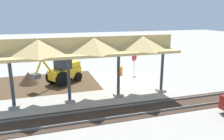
# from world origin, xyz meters

# --- Properties ---
(ground_plane) EXTENTS (120.00, 120.00, 0.00)m
(ground_plane) POSITION_xyz_m (0.00, 0.00, 0.00)
(ground_plane) COLOR #9E998E
(dirt_work_zone) EXTENTS (9.39, 7.00, 0.01)m
(dirt_work_zone) POSITION_xyz_m (7.74, -0.68, 0.00)
(dirt_work_zone) COLOR #4C3823
(dirt_work_zone) RESTS_ON ground
(platform_canopy) EXTENTS (12.92, 3.20, 4.90)m
(platform_canopy) POSITION_xyz_m (4.28, 4.71, 4.16)
(platform_canopy) COLOR #9E998E
(platform_canopy) RESTS_ON ground
(rail_tracks) EXTENTS (60.00, 2.58, 0.15)m
(rail_tracks) POSITION_xyz_m (0.00, 7.65, 0.03)
(rail_tracks) COLOR slate
(rail_tracks) RESTS_ON ground
(stop_sign) EXTENTS (0.70, 0.36, 2.30)m
(stop_sign) POSITION_xyz_m (-1.49, -1.04, 1.65)
(stop_sign) COLOR gray
(stop_sign) RESTS_ON ground
(backhoe) EXTENTS (4.86, 3.98, 2.82)m
(backhoe) POSITION_xyz_m (6.17, -0.30, 1.27)
(backhoe) COLOR yellow
(backhoe) RESTS_ON ground
(dirt_mound) EXTENTS (3.76, 3.76, 2.35)m
(dirt_mound) POSITION_xyz_m (9.44, -0.97, 0.00)
(dirt_mound) COLOR #4C3823
(dirt_mound) RESTS_ON ground
(traffic_barrel) EXTENTS (0.56, 0.56, 0.90)m
(traffic_barrel) POSITION_xyz_m (-0.03, -1.51, 0.45)
(traffic_barrel) COLOR orange
(traffic_barrel) RESTS_ON ground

